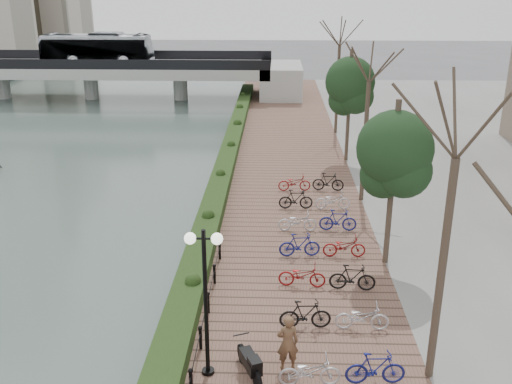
{
  "coord_description": "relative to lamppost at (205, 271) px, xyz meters",
  "views": [
    {
      "loc": [
        3.6,
        -11.52,
        10.89
      ],
      "look_at": [
        2.72,
        12.79,
        2.0
      ],
      "focal_mm": 40.0,
      "sensor_mm": 36.0,
      "label": 1
    }
  ],
  "objects": [
    {
      "name": "river_water",
      "position": [
        -16.75,
        23.13,
        -3.72
      ],
      "size": [
        30.0,
        130.0,
        0.02
      ],
      "primitive_type": "cube",
      "color": "#44554D",
      "rests_on": "ground"
    },
    {
      "name": "motorcycle",
      "position": [
        1.18,
        -0.08,
        -2.75
      ],
      "size": [
        1.05,
        1.63,
        0.98
      ],
      "primitive_type": null,
      "rotation": [
        0.0,
        0.0,
        0.39
      ],
      "color": "black",
      "rests_on": "promenade"
    },
    {
      "name": "promenade",
      "position": [
        2.25,
        15.63,
        -3.48
      ],
      "size": [
        8.0,
        75.0,
        0.5
      ],
      "primitive_type": "cube",
      "color": "brown",
      "rests_on": "ground"
    },
    {
      "name": "lamppost",
      "position": [
        0.0,
        0.0,
        0.0
      ],
      "size": [
        1.02,
        0.32,
        4.44
      ],
      "color": "black",
      "rests_on": "promenade"
    },
    {
      "name": "pedestrian",
      "position": [
        2.25,
        0.28,
        -2.37
      ],
      "size": [
        0.69,
        0.52,
        1.73
      ],
      "primitive_type": "imported",
      "rotation": [
        0.0,
        0.0,
        3.32
      ],
      "color": "brown",
      "rests_on": "promenade"
    },
    {
      "name": "chain_fence",
      "position": [
        -0.35,
        0.13,
        -2.88
      ],
      "size": [
        0.1,
        14.1,
        0.7
      ],
      "color": "black",
      "rests_on": "promenade"
    },
    {
      "name": "hedge",
      "position": [
        -1.15,
        18.13,
        -2.93
      ],
      "size": [
        1.1,
        56.0,
        0.6
      ],
      "primitive_type": "cube",
      "color": "#193212",
      "rests_on": "promenade"
    },
    {
      "name": "street_trees",
      "position": [
        6.25,
        10.81,
        -0.05
      ],
      "size": [
        3.2,
        37.12,
        6.8
      ],
      "color": "#34251F",
      "rests_on": "promenade"
    },
    {
      "name": "bicycle_parking",
      "position": [
        3.74,
        7.52,
        -2.76
      ],
      "size": [
        2.4,
        17.32,
        1.0
      ],
      "color": "silver",
      "rests_on": "promenade"
    },
    {
      "name": "bridge",
      "position": [
        -16.55,
        43.13,
        -0.36
      ],
      "size": [
        36.0,
        10.77,
        6.5
      ],
      "color": "#AEAFA9",
      "rests_on": "ground"
    }
  ]
}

